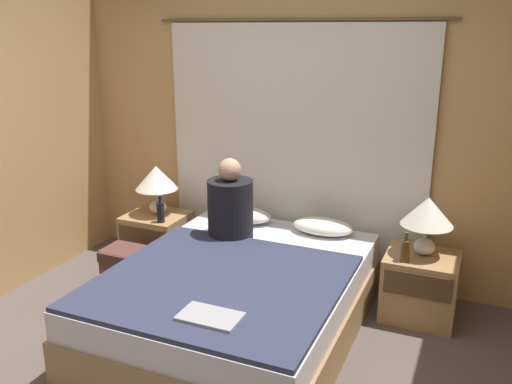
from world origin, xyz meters
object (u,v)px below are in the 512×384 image
at_px(nightstand_right, 420,286).
at_px(beer_bottle_on_left_stand, 161,212).
at_px(laptop_on_bed, 210,317).
at_px(bed, 239,300).
at_px(lamp_left, 156,180).
at_px(lamp_right, 427,214).
at_px(person_left_in_bed, 230,206).
at_px(beer_bottle_on_right_stand, 405,250).
at_px(backpack_on_floor, 126,267).
at_px(pillow_left, 243,215).
at_px(nightstand_left, 158,240).
at_px(pillow_right, 323,226).

height_order(nightstand_right, beer_bottle_on_left_stand, beer_bottle_on_left_stand).
relative_size(nightstand_right, laptop_on_bed, 1.48).
xyz_separation_m(bed, lamp_left, (-1.13, 0.74, 0.54)).
xyz_separation_m(lamp_left, lamp_right, (2.25, 0.00, 0.00)).
bearing_deg(person_left_in_bed, beer_bottle_on_right_stand, 3.35).
relative_size(nightstand_right, beer_bottle_on_left_stand, 2.21).
height_order(person_left_in_bed, backpack_on_floor, person_left_in_bed).
bearing_deg(pillow_left, person_left_in_bed, -81.80).
height_order(bed, beer_bottle_on_right_stand, beer_bottle_on_right_stand).
height_order(nightstand_left, lamp_right, lamp_right).
bearing_deg(bed, nightstand_right, 32.17).
bearing_deg(lamp_right, beer_bottle_on_left_stand, -175.16).
xyz_separation_m(nightstand_left, pillow_left, (0.78, 0.12, 0.30)).
xyz_separation_m(nightstand_right, backpack_on_floor, (-2.21, -0.52, -0.03)).
distance_m(nightstand_left, pillow_right, 1.51).
distance_m(pillow_right, person_left_in_bed, 0.75).
bearing_deg(lamp_left, lamp_right, 0.00).
bearing_deg(lamp_right, person_left_in_bed, -169.81).
bearing_deg(nightstand_right, bed, -147.83).
height_order(nightstand_right, pillow_right, pillow_right).
height_order(pillow_left, pillow_right, same).
xyz_separation_m(nightstand_right, beer_bottle_on_right_stand, (-0.11, -0.14, 0.32)).
bearing_deg(bed, lamp_left, 146.58).
height_order(pillow_left, backpack_on_floor, pillow_left).
bearing_deg(pillow_left, backpack_on_floor, -138.84).
bearing_deg(nightstand_right, beer_bottle_on_left_stand, -176.09).
relative_size(bed, lamp_left, 4.72).
relative_size(nightstand_right, lamp_left, 1.19).
bearing_deg(lamp_right, backpack_on_floor, -165.87).
distance_m(nightstand_right, beer_bottle_on_left_stand, 2.14).
bearing_deg(nightstand_right, lamp_right, 90.00).
height_order(lamp_right, person_left_in_bed, person_left_in_bed).
bearing_deg(laptop_on_bed, lamp_right, 56.65).
relative_size(nightstand_left, lamp_right, 1.19).
bearing_deg(beer_bottle_on_right_stand, pillow_left, 168.82).
bearing_deg(lamp_left, nightstand_left, -90.00).
bearing_deg(lamp_left, pillow_right, 3.52).
distance_m(beer_bottle_on_right_stand, backpack_on_floor, 2.16).
xyz_separation_m(bed, lamp_right, (1.13, 0.74, 0.54)).
bearing_deg(beer_bottle_on_right_stand, pillow_right, 158.24).
relative_size(lamp_left, lamp_right, 1.00).
height_order(bed, lamp_left, lamp_left).
relative_size(pillow_left, backpack_on_floor, 1.31).
xyz_separation_m(pillow_right, beer_bottle_on_right_stand, (0.67, -0.27, 0.02)).
bearing_deg(pillow_left, nightstand_left, -170.94).
height_order(pillow_left, person_left_in_bed, person_left_in_bed).
bearing_deg(pillow_left, bed, -67.60).
bearing_deg(nightstand_right, nightstand_left, 180.00).
height_order(nightstand_left, laptop_on_bed, laptop_on_bed).
xyz_separation_m(bed, pillow_right, (0.34, 0.83, 0.31)).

